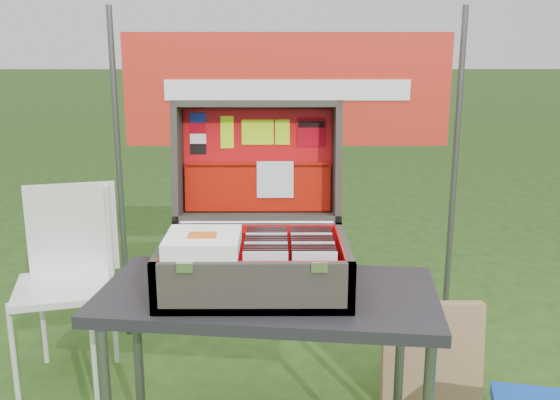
{
  "coord_description": "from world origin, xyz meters",
  "views": [
    {
      "loc": [
        -0.05,
        -2.0,
        1.51
      ],
      "look_at": [
        -0.04,
        0.1,
        0.99
      ],
      "focal_mm": 40.0,
      "sensor_mm": 36.0,
      "label": 1
    }
  ],
  "objects_px": {
    "table": "(268,384)",
    "chair": "(63,290)",
    "cardboard_box": "(432,354)",
    "suitcase": "(255,199)"
  },
  "relations": [
    {
      "from": "table",
      "to": "suitcase",
      "type": "bearing_deg",
      "value": 127.63
    },
    {
      "from": "suitcase",
      "to": "chair",
      "type": "xyz_separation_m",
      "value": [
        -0.89,
        0.57,
        -0.56
      ]
    },
    {
      "from": "suitcase",
      "to": "cardboard_box",
      "type": "bearing_deg",
      "value": 27.65
    },
    {
      "from": "suitcase",
      "to": "cardboard_box",
      "type": "xyz_separation_m",
      "value": [
        0.74,
        0.39,
        -0.78
      ]
    },
    {
      "from": "cardboard_box",
      "to": "table",
      "type": "bearing_deg",
      "value": -146.99
    },
    {
      "from": "chair",
      "to": "cardboard_box",
      "type": "xyz_separation_m",
      "value": [
        1.62,
        -0.18,
        -0.22
      ]
    },
    {
      "from": "table",
      "to": "chair",
      "type": "xyz_separation_m",
      "value": [
        -0.93,
        0.64,
        0.09
      ]
    },
    {
      "from": "table",
      "to": "suitcase",
      "type": "height_order",
      "value": "suitcase"
    },
    {
      "from": "table",
      "to": "chair",
      "type": "bearing_deg",
      "value": 152.18
    },
    {
      "from": "table",
      "to": "chair",
      "type": "distance_m",
      "value": 1.13
    }
  ]
}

